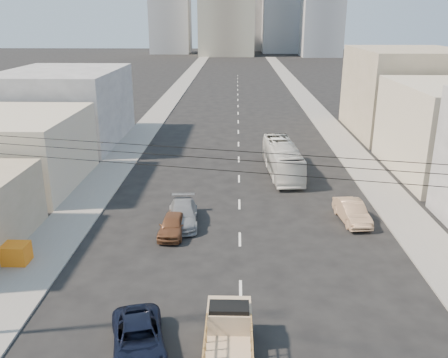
{
  "coord_description": "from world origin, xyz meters",
  "views": [
    {
      "loc": [
        -0.32,
        -13.42,
        13.45
      ],
      "look_at": [
        -1.06,
        15.68,
        3.5
      ],
      "focal_mm": 38.0,
      "sensor_mm": 36.0,
      "label": 1
    }
  ],
  "objects_px": {
    "navy_pickup": "(139,340)",
    "crate_stack": "(13,253)",
    "flatbed_pickup": "(229,334)",
    "sedan_tan": "(352,212)",
    "sedan_grey": "(183,214)",
    "city_bus": "(282,159)",
    "sedan_brown": "(173,225)"
  },
  "relations": [
    {
      "from": "flatbed_pickup",
      "to": "sedan_brown",
      "type": "bearing_deg",
      "value": 108.16
    },
    {
      "from": "sedan_tan",
      "to": "sedan_grey",
      "type": "distance_m",
      "value": 11.68
    },
    {
      "from": "sedan_grey",
      "to": "crate_stack",
      "type": "relative_size",
      "value": 2.7
    },
    {
      "from": "navy_pickup",
      "to": "crate_stack",
      "type": "height_order",
      "value": "navy_pickup"
    },
    {
      "from": "crate_stack",
      "to": "sedan_grey",
      "type": "bearing_deg",
      "value": 32.88
    },
    {
      "from": "city_bus",
      "to": "flatbed_pickup",
      "type": "bearing_deg",
      "value": -103.96
    },
    {
      "from": "flatbed_pickup",
      "to": "crate_stack",
      "type": "bearing_deg",
      "value": 148.91
    },
    {
      "from": "flatbed_pickup",
      "to": "crate_stack",
      "type": "xyz_separation_m",
      "value": [
        -12.46,
        7.51,
        -0.4
      ]
    },
    {
      "from": "sedan_tan",
      "to": "crate_stack",
      "type": "relative_size",
      "value": 2.42
    },
    {
      "from": "flatbed_pickup",
      "to": "sedan_grey",
      "type": "height_order",
      "value": "flatbed_pickup"
    },
    {
      "from": "sedan_grey",
      "to": "sedan_tan",
      "type": "bearing_deg",
      "value": -1.68
    },
    {
      "from": "sedan_brown",
      "to": "sedan_grey",
      "type": "bearing_deg",
      "value": 76.49
    },
    {
      "from": "flatbed_pickup",
      "to": "city_bus",
      "type": "bearing_deg",
      "value": 79.8
    },
    {
      "from": "sedan_brown",
      "to": "crate_stack",
      "type": "xyz_separation_m",
      "value": [
        -8.62,
        -4.2,
        0.03
      ]
    },
    {
      "from": "flatbed_pickup",
      "to": "navy_pickup",
      "type": "height_order",
      "value": "flatbed_pickup"
    },
    {
      "from": "crate_stack",
      "to": "navy_pickup",
      "type": "bearing_deg",
      "value": -40.38
    },
    {
      "from": "navy_pickup",
      "to": "crate_stack",
      "type": "bearing_deg",
      "value": 125.23
    },
    {
      "from": "sedan_tan",
      "to": "crate_stack",
      "type": "distance_m",
      "value": 21.77
    },
    {
      "from": "city_bus",
      "to": "sedan_grey",
      "type": "bearing_deg",
      "value": -128.5
    },
    {
      "from": "sedan_brown",
      "to": "sedan_tan",
      "type": "distance_m",
      "value": 12.37
    },
    {
      "from": "navy_pickup",
      "to": "sedan_tan",
      "type": "relative_size",
      "value": 1.07
    },
    {
      "from": "sedan_grey",
      "to": "city_bus",
      "type": "bearing_deg",
      "value": 50.31
    },
    {
      "from": "sedan_brown",
      "to": "sedan_tan",
      "type": "relative_size",
      "value": 0.89
    },
    {
      "from": "flatbed_pickup",
      "to": "navy_pickup",
      "type": "bearing_deg",
      "value": 177.93
    },
    {
      "from": "flatbed_pickup",
      "to": "crate_stack",
      "type": "height_order",
      "value": "flatbed_pickup"
    },
    {
      "from": "flatbed_pickup",
      "to": "sedan_grey",
      "type": "bearing_deg",
      "value": 104.07
    },
    {
      "from": "sedan_brown",
      "to": "crate_stack",
      "type": "distance_m",
      "value": 9.59
    },
    {
      "from": "navy_pickup",
      "to": "city_bus",
      "type": "height_order",
      "value": "city_bus"
    },
    {
      "from": "city_bus",
      "to": "sedan_brown",
      "type": "xyz_separation_m",
      "value": [
        -8.28,
        -12.91,
        -0.74
      ]
    },
    {
      "from": "navy_pickup",
      "to": "sedan_tan",
      "type": "distance_m",
      "value": 18.44
    },
    {
      "from": "sedan_grey",
      "to": "navy_pickup",
      "type": "bearing_deg",
      "value": -96.79
    },
    {
      "from": "sedan_tan",
      "to": "crate_stack",
      "type": "xyz_separation_m",
      "value": [
        -20.77,
        -6.55,
        -0.03
      ]
    }
  ]
}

